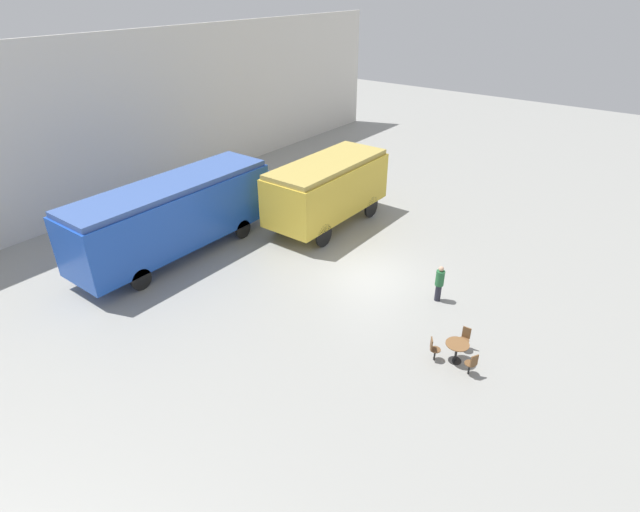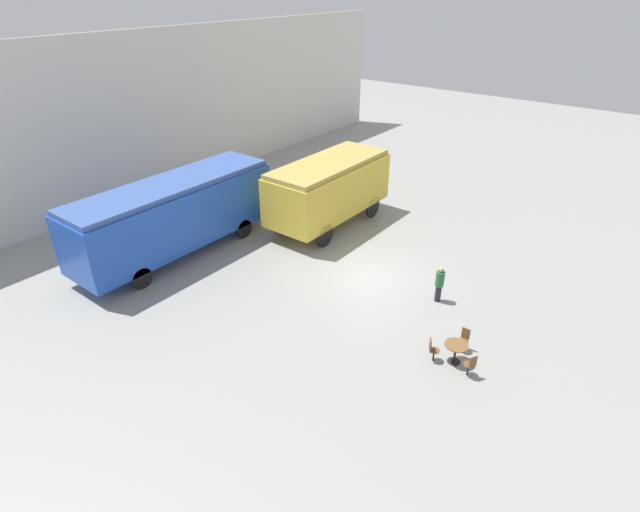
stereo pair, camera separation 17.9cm
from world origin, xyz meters
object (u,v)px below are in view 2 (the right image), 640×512
(streamlined_locomotive, at_px, (189,207))
(visitor_person, at_px, (439,283))
(passenger_coach_vintage, at_px, (329,187))
(cafe_table_near, at_px, (456,349))
(cafe_chair_0, at_px, (464,338))

(streamlined_locomotive, relative_size, visitor_person, 7.58)
(passenger_coach_vintage, bearing_deg, cafe_table_near, -121.61)
(cafe_chair_0, bearing_deg, passenger_coach_vintage, -120.38)
(passenger_coach_vintage, xyz_separation_m, visitor_person, (-3.06, -7.74, -1.21))
(passenger_coach_vintage, bearing_deg, visitor_person, -111.55)
(cafe_table_near, xyz_separation_m, cafe_chair_0, (0.76, 0.03, -0.05))
(streamlined_locomotive, distance_m, visitor_person, 11.81)
(streamlined_locomotive, xyz_separation_m, cafe_table_near, (-0.12, -13.47, -1.46))
(passenger_coach_vintage, xyz_separation_m, cafe_table_near, (-6.05, -9.82, -1.49))
(passenger_coach_vintage, xyz_separation_m, cafe_chair_0, (-5.28, -9.79, -1.53))
(passenger_coach_vintage, height_order, visitor_person, passenger_coach_vintage)
(streamlined_locomotive, relative_size, cafe_chair_0, 13.54)
(streamlined_locomotive, xyz_separation_m, cafe_chair_0, (0.65, -13.44, -1.50))
(cafe_table_near, relative_size, visitor_person, 0.50)
(cafe_table_near, distance_m, cafe_chair_0, 0.76)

